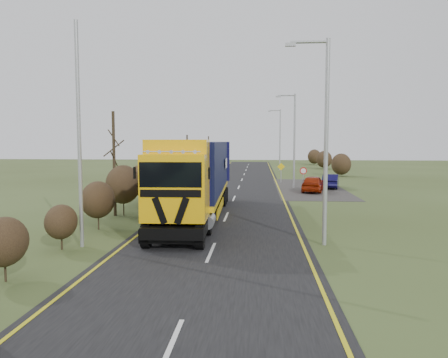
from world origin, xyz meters
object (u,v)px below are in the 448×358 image
car_red_hatchback (313,184)px  car_blue_sedan (331,181)px  speed_sign (303,175)px  lorry (197,174)px  streetlight_near (324,133)px

car_red_hatchback → car_blue_sedan: size_ratio=1.06×
car_blue_sedan → speed_sign: 4.83m
lorry → car_red_hatchback: bearing=56.9°
car_blue_sedan → streetlight_near: 23.19m
streetlight_near → speed_sign: size_ratio=3.96×
lorry → car_blue_sedan: size_ratio=4.07×
car_red_hatchback → car_blue_sedan: (2.01, 3.24, -0.06)m
streetlight_near → car_blue_sedan: bearing=79.9°
lorry → speed_sign: size_ratio=7.41×
speed_sign → car_blue_sedan: bearing=52.4°
streetlight_near → speed_sign: (1.10, 18.71, -3.18)m
car_blue_sedan → speed_sign: speed_sign is taller
car_blue_sedan → speed_sign: bearing=64.4°
lorry → streetlight_near: bearing=-46.3°
car_red_hatchback → speed_sign: bearing=43.5°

